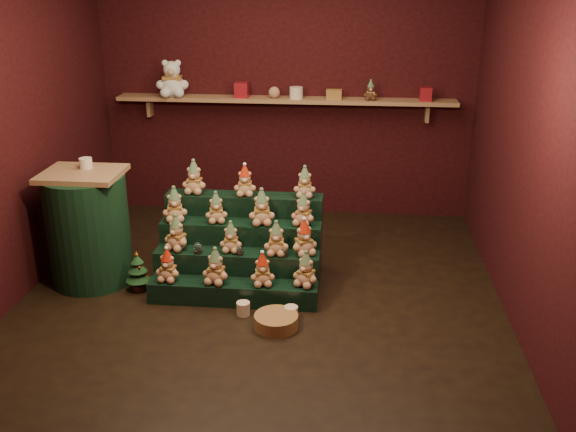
# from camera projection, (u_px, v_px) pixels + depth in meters

# --- Properties ---
(ground) EXTENTS (4.00, 4.00, 0.00)m
(ground) POSITION_uv_depth(u_px,v_px,m) (263.00, 291.00, 5.51)
(ground) COLOR black
(ground) RESTS_ON ground
(back_wall) EXTENTS (4.00, 0.10, 2.80)m
(back_wall) POSITION_uv_depth(u_px,v_px,m) (287.00, 87.00, 6.92)
(back_wall) COLOR black
(back_wall) RESTS_ON ground
(front_wall) EXTENTS (4.00, 0.10, 2.80)m
(front_wall) POSITION_uv_depth(u_px,v_px,m) (202.00, 230.00, 3.11)
(front_wall) COLOR black
(front_wall) RESTS_ON ground
(left_wall) EXTENTS (0.10, 4.00, 2.80)m
(left_wall) POSITION_uv_depth(u_px,v_px,m) (10.00, 126.00, 5.20)
(left_wall) COLOR black
(left_wall) RESTS_ON ground
(right_wall) EXTENTS (0.10, 4.00, 2.80)m
(right_wall) POSITION_uv_depth(u_px,v_px,m) (530.00, 138.00, 4.82)
(right_wall) COLOR black
(right_wall) RESTS_ON ground
(back_shelf) EXTENTS (3.60, 0.26, 0.24)m
(back_shelf) POSITION_uv_depth(u_px,v_px,m) (285.00, 100.00, 6.79)
(back_shelf) COLOR #A97B54
(back_shelf) RESTS_ON ground
(riser_tier_front) EXTENTS (1.40, 0.22, 0.18)m
(riser_tier_front) POSITION_uv_depth(u_px,v_px,m) (233.00, 292.00, 5.30)
(riser_tier_front) COLOR black
(riser_tier_front) RESTS_ON ground
(riser_tier_midfront) EXTENTS (1.40, 0.22, 0.36)m
(riser_tier_midfront) POSITION_uv_depth(u_px,v_px,m) (237.00, 271.00, 5.47)
(riser_tier_midfront) COLOR black
(riser_tier_midfront) RESTS_ON ground
(riser_tier_midback) EXTENTS (1.40, 0.22, 0.54)m
(riser_tier_midback) POSITION_uv_depth(u_px,v_px,m) (241.00, 251.00, 5.64)
(riser_tier_midback) COLOR black
(riser_tier_midback) RESTS_ON ground
(riser_tier_back) EXTENTS (1.40, 0.22, 0.72)m
(riser_tier_back) POSITION_uv_depth(u_px,v_px,m) (245.00, 232.00, 5.82)
(riser_tier_back) COLOR black
(riser_tier_back) RESTS_ON ground
(teddy_0) EXTENTS (0.22, 0.20, 0.28)m
(teddy_0) POSITION_uv_depth(u_px,v_px,m) (168.00, 265.00, 5.26)
(teddy_0) COLOR tan
(teddy_0) RESTS_ON riser_tier_front
(teddy_1) EXTENTS (0.25, 0.23, 0.30)m
(teddy_1) POSITION_uv_depth(u_px,v_px,m) (216.00, 266.00, 5.21)
(teddy_1) COLOR tan
(teddy_1) RESTS_ON riser_tier_front
(teddy_2) EXTENTS (0.23, 0.21, 0.28)m
(teddy_2) POSITION_uv_depth(u_px,v_px,m) (262.00, 269.00, 5.19)
(teddy_2) COLOR tan
(teddy_2) RESTS_ON riser_tier_front
(teddy_3) EXTENTS (0.27, 0.26, 0.29)m
(teddy_3) POSITION_uv_depth(u_px,v_px,m) (306.00, 269.00, 5.17)
(teddy_3) COLOR tan
(teddy_3) RESTS_ON riser_tier_front
(teddy_4) EXTENTS (0.27, 0.26, 0.30)m
(teddy_4) POSITION_uv_depth(u_px,v_px,m) (176.00, 233.00, 5.41)
(teddy_4) COLOR tan
(teddy_4) RESTS_ON riser_tier_midfront
(teddy_5) EXTENTS (0.19, 0.17, 0.26)m
(teddy_5) POSITION_uv_depth(u_px,v_px,m) (231.00, 237.00, 5.37)
(teddy_5) COLOR tan
(teddy_5) RESTS_ON riser_tier_midfront
(teddy_6) EXTENTS (0.21, 0.19, 0.29)m
(teddy_6) POSITION_uv_depth(u_px,v_px,m) (276.00, 238.00, 5.31)
(teddy_6) COLOR tan
(teddy_6) RESTS_ON riser_tier_midfront
(teddy_7) EXTENTS (0.29, 0.28, 0.30)m
(teddy_7) POSITION_uv_depth(u_px,v_px,m) (304.00, 237.00, 5.31)
(teddy_7) COLOR tan
(teddy_7) RESTS_ON riser_tier_midfront
(teddy_8) EXTENTS (0.25, 0.23, 0.30)m
(teddy_8) POSITION_uv_depth(u_px,v_px,m) (175.00, 204.00, 5.54)
(teddy_8) COLOR tan
(teddy_8) RESTS_ON riser_tier_midback
(teddy_9) EXTENTS (0.23, 0.21, 0.27)m
(teddy_9) POSITION_uv_depth(u_px,v_px,m) (216.00, 207.00, 5.51)
(teddy_9) COLOR tan
(teddy_9) RESTS_ON riser_tier_midback
(teddy_10) EXTENTS (0.25, 0.23, 0.31)m
(teddy_10) POSITION_uv_depth(u_px,v_px,m) (262.00, 207.00, 5.46)
(teddy_10) COLOR tan
(teddy_10) RESTS_ON riser_tier_midback
(teddy_11) EXTENTS (0.25, 0.24, 0.29)m
(teddy_11) POSITION_uv_depth(u_px,v_px,m) (303.00, 209.00, 5.45)
(teddy_11) COLOR tan
(teddy_11) RESTS_ON riser_tier_midback
(teddy_12) EXTENTS (0.22, 0.20, 0.30)m
(teddy_12) POSITION_uv_depth(u_px,v_px,m) (194.00, 177.00, 5.68)
(teddy_12) COLOR tan
(teddy_12) RESTS_ON riser_tier_back
(teddy_13) EXTENTS (0.21, 0.19, 0.27)m
(teddy_13) POSITION_uv_depth(u_px,v_px,m) (245.00, 181.00, 5.62)
(teddy_13) COLOR tan
(teddy_13) RESTS_ON riser_tier_back
(teddy_14) EXTENTS (0.20, 0.18, 0.27)m
(teddy_14) POSITION_uv_depth(u_px,v_px,m) (305.00, 182.00, 5.59)
(teddy_14) COLOR tan
(teddy_14) RESTS_ON riser_tier_back
(snow_globe_a) EXTENTS (0.07, 0.07, 0.10)m
(snow_globe_a) POSITION_uv_depth(u_px,v_px,m) (198.00, 248.00, 5.36)
(snow_globe_a) COLOR black
(snow_globe_a) RESTS_ON riser_tier_midfront
(snow_globe_b) EXTENTS (0.06, 0.06, 0.08)m
(snow_globe_b) POSITION_uv_depth(u_px,v_px,m) (240.00, 250.00, 5.33)
(snow_globe_b) COLOR black
(snow_globe_b) RESTS_ON riser_tier_midfront
(snow_globe_c) EXTENTS (0.06, 0.06, 0.08)m
(snow_globe_c) POSITION_uv_depth(u_px,v_px,m) (284.00, 252.00, 5.30)
(snow_globe_c) COLOR black
(snow_globe_c) RESTS_ON riser_tier_midfront
(side_table) EXTENTS (0.70, 0.70, 1.01)m
(side_table) POSITION_uv_depth(u_px,v_px,m) (88.00, 228.00, 5.55)
(side_table) COLOR #A97B54
(side_table) RESTS_ON ground
(table_ornament) EXTENTS (0.11, 0.11, 0.09)m
(table_ornament) POSITION_uv_depth(u_px,v_px,m) (86.00, 163.00, 5.44)
(table_ornament) COLOR beige
(table_ornament) RESTS_ON side_table
(mini_christmas_tree) EXTENTS (0.22, 0.22, 0.37)m
(mini_christmas_tree) POSITION_uv_depth(u_px,v_px,m) (138.00, 271.00, 5.47)
(mini_christmas_tree) COLOR #452A18
(mini_christmas_tree) RESTS_ON ground
(mug_left) EXTENTS (0.11, 0.11, 0.11)m
(mug_left) POSITION_uv_depth(u_px,v_px,m) (243.00, 309.00, 5.12)
(mug_left) COLOR beige
(mug_left) RESTS_ON ground
(mug_right) EXTENTS (0.11, 0.11, 0.11)m
(mug_right) POSITION_uv_depth(u_px,v_px,m) (291.00, 313.00, 5.05)
(mug_right) COLOR beige
(mug_right) RESTS_ON ground
(wicker_basket) EXTENTS (0.43, 0.43, 0.11)m
(wicker_basket) POSITION_uv_depth(u_px,v_px,m) (276.00, 321.00, 4.94)
(wicker_basket) COLOR olive
(wicker_basket) RESTS_ON ground
(white_bear) EXTENTS (0.39, 0.36, 0.48)m
(white_bear) POSITION_uv_depth(u_px,v_px,m) (172.00, 74.00, 6.78)
(white_bear) COLOR white
(white_bear) RESTS_ON back_shelf
(brown_bear) EXTENTS (0.16, 0.14, 0.20)m
(brown_bear) POSITION_uv_depth(u_px,v_px,m) (371.00, 90.00, 6.63)
(brown_bear) COLOR #4A2718
(brown_bear) RESTS_ON back_shelf
(gift_tin_red_a) EXTENTS (0.14, 0.14, 0.16)m
(gift_tin_red_a) POSITION_uv_depth(u_px,v_px,m) (242.00, 90.00, 6.77)
(gift_tin_red_a) COLOR maroon
(gift_tin_red_a) RESTS_ON back_shelf
(gift_tin_cream) EXTENTS (0.14, 0.14, 0.12)m
(gift_tin_cream) POSITION_uv_depth(u_px,v_px,m) (296.00, 93.00, 6.73)
(gift_tin_cream) COLOR beige
(gift_tin_cream) RESTS_ON back_shelf
(gift_tin_red_b) EXTENTS (0.12, 0.12, 0.14)m
(gift_tin_red_b) POSITION_uv_depth(u_px,v_px,m) (426.00, 94.00, 6.60)
(gift_tin_red_b) COLOR maroon
(gift_tin_red_b) RESTS_ON back_shelf
(shelf_plush_ball) EXTENTS (0.12, 0.12, 0.12)m
(shelf_plush_ball) POSITION_uv_depth(u_px,v_px,m) (274.00, 92.00, 6.75)
(shelf_plush_ball) COLOR tan
(shelf_plush_ball) RESTS_ON back_shelf
(scarf_gift_box) EXTENTS (0.16, 0.10, 0.10)m
(scarf_gift_box) POSITION_uv_depth(u_px,v_px,m) (334.00, 94.00, 6.70)
(scarf_gift_box) COLOR #D05E1D
(scarf_gift_box) RESTS_ON back_shelf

